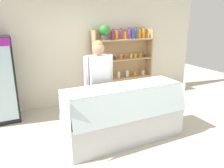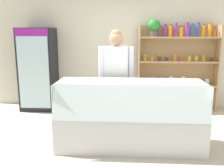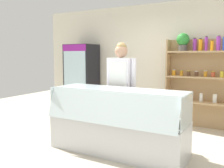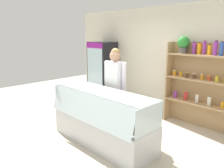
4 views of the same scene
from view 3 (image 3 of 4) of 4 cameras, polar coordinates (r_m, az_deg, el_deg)
The scene contains 6 objects.
ground_plane at distance 4.08m, azimuth 3.02°, elevation -15.37°, with size 12.00×12.00×0.00m, color beige.
back_wall at distance 5.84m, azimuth 12.77°, elevation 4.72°, with size 6.80×0.10×2.70m, color silver.
drinks_fridge at distance 6.46m, azimuth -6.94°, elevation 0.99°, with size 0.74×0.60×1.80m.
shelving_unit at distance 5.43m, azimuth 20.80°, elevation 2.02°, with size 1.71×0.29×1.98m.
deli_display_case at distance 4.01m, azimuth 1.11°, elevation -11.01°, with size 2.15×0.78×1.01m.
shop_clerk at distance 4.46m, azimuth 2.06°, elevation 0.39°, with size 0.58×0.25×1.75m.
Camera 3 is at (1.67, -3.39, 1.53)m, focal length 40.00 mm.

